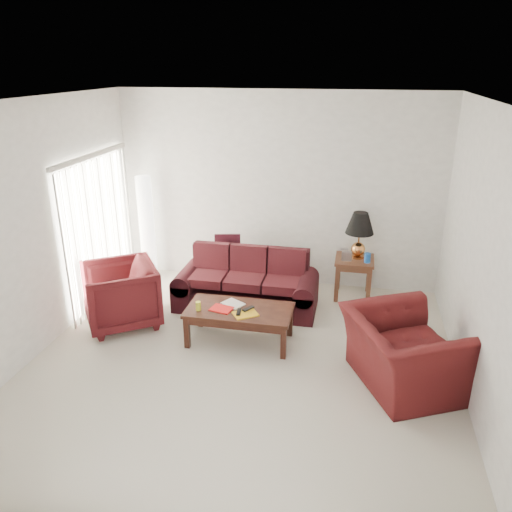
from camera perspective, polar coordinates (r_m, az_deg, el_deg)
The scene contains 19 objects.
floor at distance 6.11m, azimuth -1.66°, elevation -12.11°, with size 5.00×5.00×0.00m, color beige.
blinds at distance 7.58m, azimuth -17.51°, elevation 2.78°, with size 0.10×2.00×2.16m, color silver.
sofa at distance 7.19m, azimuth -1.14°, elevation -2.89°, with size 2.03×0.88×0.83m, color black, non-canonical shape.
throw_pillow at distance 7.79m, azimuth -3.26°, elevation 1.04°, with size 0.40×0.11×0.40m, color black.
end_table at distance 7.71m, azimuth 11.05°, elevation -2.43°, with size 0.57×0.57×0.62m, color brown, non-canonical shape.
table_lamp at distance 7.52m, azimuth 11.70°, elevation 2.32°, with size 0.42×0.42×0.70m, color #BC753A, non-canonical shape.
clock at distance 7.46m, azimuth 10.33°, elevation -0.01°, with size 0.14×0.05×0.14m, color silver.
blue_canister at distance 7.46m, azimuth 12.62°, elevation -0.21°, with size 0.09×0.09×0.14m, color #1952A5.
picture_frame at distance 7.74m, azimuth 10.06°, elevation 0.80°, with size 0.12×0.02×0.15m, color #AFAFB3.
floor_lamp at distance 8.26m, azimuth -12.38°, elevation 3.20°, with size 0.28×0.28×1.72m, color white, non-canonical shape.
armchair_left at distance 6.98m, azimuth -15.22°, elevation -4.31°, with size 0.92×0.95×0.86m, color #3F0E11.
armchair_right at distance 5.78m, azimuth 16.50°, elevation -10.51°, with size 1.24×1.08×0.81m, color #420F10.
coffee_table at distance 6.41m, azimuth -1.89°, elevation -7.89°, with size 1.33×0.67×0.47m, color black, non-canonical shape.
magazine_red at distance 6.30m, azimuth -3.95°, elevation -6.05°, with size 0.27×0.20×0.02m, color red.
magazine_white at distance 6.42m, azimuth -2.63°, elevation -5.46°, with size 0.27×0.20×0.02m, color white.
magazine_orange at distance 6.16m, azimuth -1.22°, elevation -6.63°, with size 0.29×0.22×0.02m, color gold.
remote_a at distance 6.17m, azimuth -1.98°, elevation -6.40°, with size 0.05×0.17×0.02m, color black.
remote_b at distance 6.25m, azimuth -0.88°, elevation -6.03°, with size 0.05×0.17×0.02m, color black.
yellow_glass at distance 6.29m, azimuth -6.61°, elevation -5.69°, with size 0.07×0.07×0.11m, color yellow.
Camera 1 is at (1.21, -4.95, 3.37)m, focal length 35.00 mm.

